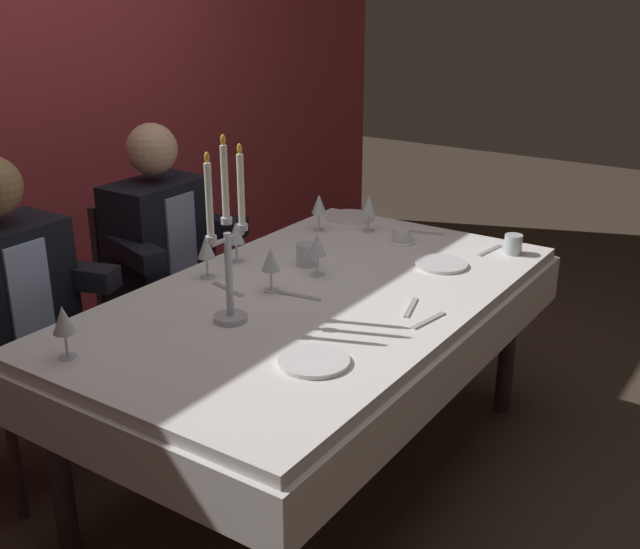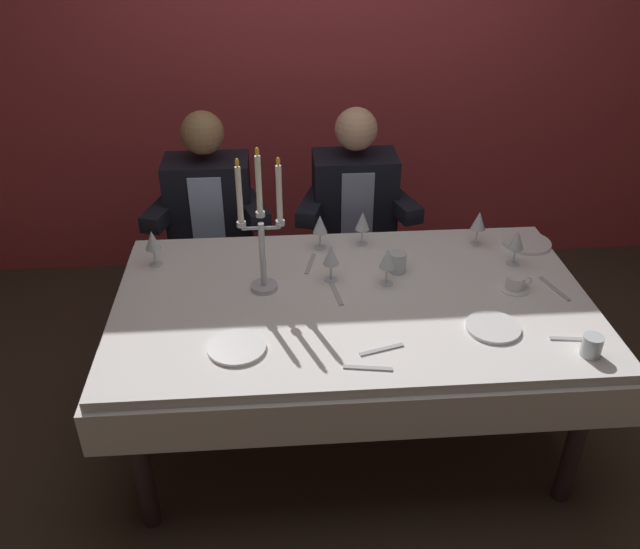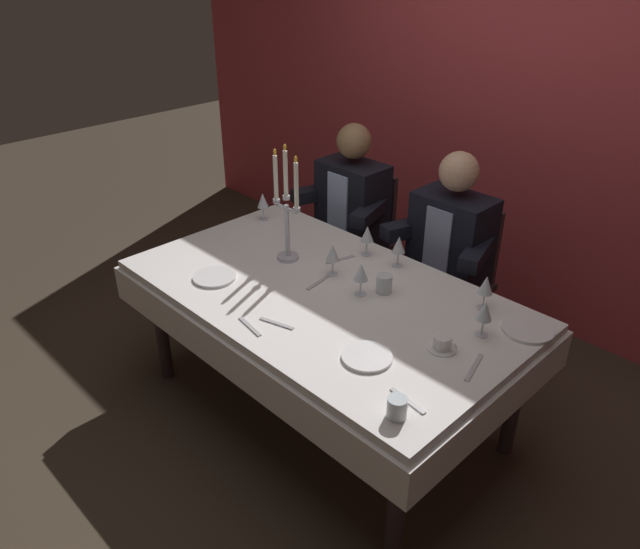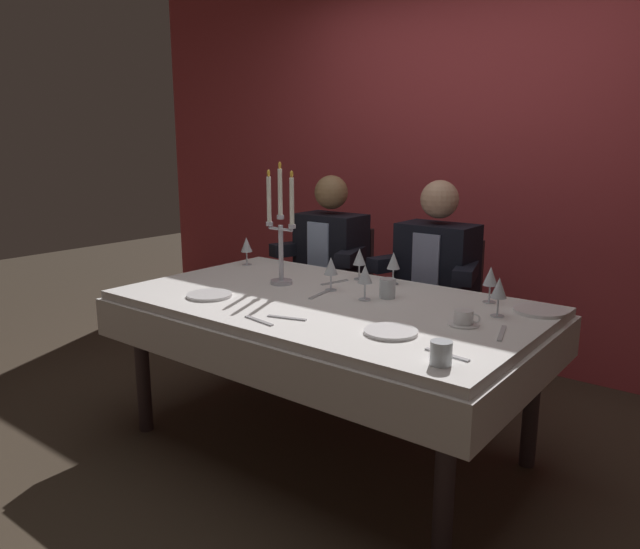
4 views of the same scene
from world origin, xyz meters
name	(u,v)px [view 2 (image 2 of 4)]	position (x,y,z in m)	size (l,w,h in m)	color
ground_plane	(349,431)	(0.00, 0.00, 0.00)	(12.00, 12.00, 0.00)	#3F3327
back_wall	(321,47)	(0.00, 1.66, 1.35)	(6.00, 0.12, 2.70)	#BE3D43
dining_table	(352,322)	(0.00, 0.00, 0.62)	(1.94, 1.14, 0.74)	white
candelabra	(261,234)	(-0.35, 0.09, 0.99)	(0.19, 0.11, 0.61)	silver
dinner_plate_0	(526,243)	(0.85, 0.38, 0.75)	(0.22, 0.22, 0.01)	white
dinner_plate_1	(237,347)	(-0.45, -0.30, 0.75)	(0.21, 0.21, 0.01)	white
dinner_plate_2	(493,327)	(0.50, -0.25, 0.75)	(0.20, 0.20, 0.01)	white
wine_glass_0	(362,222)	(0.09, 0.44, 0.85)	(0.07, 0.07, 0.16)	silver
wine_glass_1	(153,241)	(-0.83, 0.32, 0.85)	(0.07, 0.07, 0.16)	silver
wine_glass_2	(388,259)	(0.15, 0.09, 0.86)	(0.07, 0.07, 0.16)	silver
wine_glass_3	(517,241)	(0.73, 0.21, 0.85)	(0.07, 0.07, 0.16)	silver
wine_glass_4	(479,221)	(0.62, 0.40, 0.86)	(0.07, 0.07, 0.16)	silver
wine_glass_5	(331,256)	(-0.08, 0.14, 0.85)	(0.07, 0.07, 0.16)	silver
wine_glass_6	(320,225)	(-0.10, 0.42, 0.85)	(0.07, 0.07, 0.16)	silver
water_tumbler_0	(397,262)	(0.21, 0.19, 0.79)	(0.07, 0.07, 0.09)	silver
water_tumbler_1	(592,346)	(0.79, -0.43, 0.78)	(0.07, 0.07, 0.08)	silver
coffee_cup_0	(515,283)	(0.67, 0.02, 0.77)	(0.13, 0.12, 0.06)	white
fork_0	(368,368)	(0.00, -0.44, 0.74)	(0.17, 0.02, 0.01)	#B7B7BC
fork_1	(382,350)	(0.06, -0.35, 0.74)	(0.17, 0.02, 0.01)	#B7B7BC
fork_2	(336,293)	(-0.06, 0.03, 0.74)	(0.17, 0.02, 0.01)	#B7B7BC
fork_3	(310,264)	(-0.15, 0.28, 0.74)	(0.17, 0.02, 0.01)	#B7B7BC
fork_4	(573,339)	(0.77, -0.34, 0.74)	(0.17, 0.02, 0.01)	#B7B7BC
knife_5	(554,289)	(0.83, 0.00, 0.74)	(0.19, 0.02, 0.01)	#B7B7BC
seated_diner_0	(210,208)	(-0.63, 0.89, 0.74)	(0.63, 0.48, 1.24)	#34272A
seated_diner_1	(354,203)	(0.11, 0.89, 0.74)	(0.63, 0.48, 1.24)	#34272A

